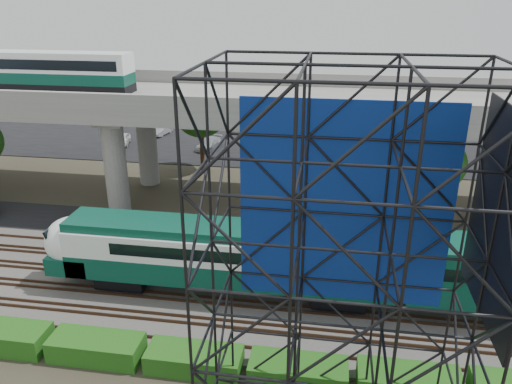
# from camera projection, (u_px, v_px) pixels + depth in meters

# --- Properties ---
(ground) EXTENTS (140.00, 140.00, 0.00)m
(ground) POSITION_uv_depth(u_px,v_px,m) (198.00, 314.00, 28.27)
(ground) COLOR #474233
(ground) RESTS_ON ground
(ballast_bed) EXTENTS (90.00, 12.00, 0.20)m
(ballast_bed) POSITION_uv_depth(u_px,v_px,m) (207.00, 293.00, 30.07)
(ballast_bed) COLOR slate
(ballast_bed) RESTS_ON ground
(service_road) EXTENTS (90.00, 5.00, 0.08)m
(service_road) POSITION_uv_depth(u_px,v_px,m) (235.00, 231.00, 37.87)
(service_road) COLOR black
(service_road) RESTS_ON ground
(parking_lot) EXTENTS (90.00, 18.00, 0.08)m
(parking_lot) POSITION_uv_depth(u_px,v_px,m) (273.00, 144.00, 59.40)
(parking_lot) COLOR black
(parking_lot) RESTS_ON ground
(harbor_water) EXTENTS (140.00, 40.00, 0.03)m
(harbor_water) POSITION_uv_depth(u_px,v_px,m) (290.00, 106.00, 79.56)
(harbor_water) COLOR slate
(harbor_water) RESTS_ON ground
(rail_tracks) EXTENTS (90.00, 9.52, 0.16)m
(rail_tracks) POSITION_uv_depth(u_px,v_px,m) (207.00, 290.00, 30.00)
(rail_tracks) COLOR #472D1E
(rail_tracks) RESTS_ON ballast_bed
(commuter_train) EXTENTS (29.30, 3.06, 4.30)m
(commuter_train) POSITION_uv_depth(u_px,v_px,m) (264.00, 257.00, 28.52)
(commuter_train) COLOR black
(commuter_train) RESTS_ON rail_tracks
(overpass) EXTENTS (80.00, 12.00, 12.40)m
(overpass) POSITION_uv_depth(u_px,v_px,m) (232.00, 109.00, 40.02)
(overpass) COLOR #9E9B93
(overpass) RESTS_ON ground
(scaffold_tower) EXTENTS (9.36, 6.36, 15.00)m
(scaffold_tower) POSITION_uv_depth(u_px,v_px,m) (341.00, 290.00, 17.06)
(scaffold_tower) COLOR black
(scaffold_tower) RESTS_ON ground
(hedge_strip) EXTENTS (34.60, 1.80, 1.20)m
(hedge_strip) POSITION_uv_depth(u_px,v_px,m) (194.00, 359.00, 23.98)
(hedge_strip) COLOR #174F12
(hedge_strip) RESTS_ON ground
(trees) EXTENTS (40.94, 16.94, 7.69)m
(trees) POSITION_uv_depth(u_px,v_px,m) (192.00, 138.00, 41.68)
(trees) COLOR #382314
(trees) RESTS_ON ground
(parked_cars) EXTENTS (35.43, 9.80, 1.31)m
(parked_cars) POSITION_uv_depth(u_px,v_px,m) (276.00, 141.00, 58.55)
(parked_cars) COLOR silver
(parked_cars) RESTS_ON parking_lot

